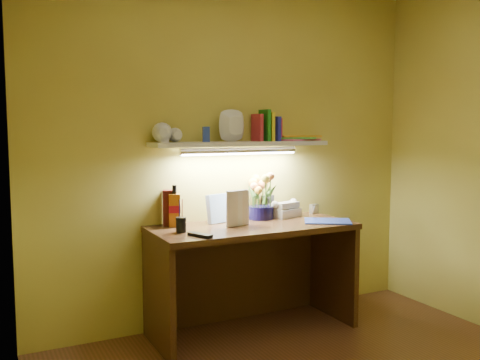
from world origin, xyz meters
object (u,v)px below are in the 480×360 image
telephone (284,208)px  whisky_bottle (175,206)px  desk (253,278)px  flower_bouquet (261,197)px  desk_clock (314,209)px

telephone → whisky_bottle: size_ratio=0.76×
desk → whisky_bottle: 0.74m
desk → flower_bouquet: flower_bouquet is taller
flower_bouquet → telephone: flower_bouquet is taller
telephone → flower_bouquet: bearing=162.8°
telephone → desk_clock: telephone is taller
desk_clock → telephone: bearing=173.6°
whisky_bottle → telephone: bearing=-0.5°
desk → whisky_bottle: bearing=158.9°
flower_bouquet → telephone: size_ratio=1.52×
desk → telephone: telephone is taller
flower_bouquet → desk_clock: 0.51m
flower_bouquet → desk_clock: (0.49, 0.03, -0.13)m
telephone → whisky_bottle: 0.86m
flower_bouquet → whisky_bottle: flower_bouquet is taller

